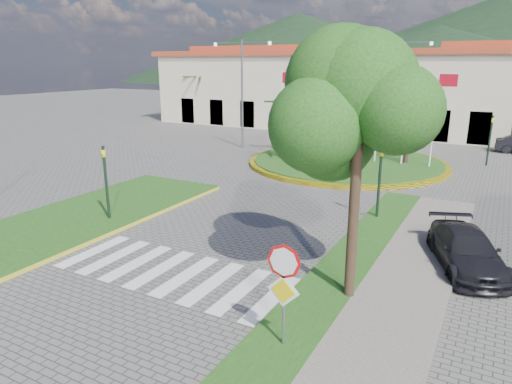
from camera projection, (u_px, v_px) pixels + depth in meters
The scene contains 21 objects.
ground at pixel (66, 336), 11.08m from camera, with size 160.00×160.00×0.00m, color #605D5B.
sidewalk_right at pixel (329, 362), 9.98m from camera, with size 4.00×28.00×0.15m, color gray.
verge_right at pixel (279, 346), 10.53m from camera, with size 1.60×28.00×0.18m, color #1E4413.
median_left at pixel (78, 218), 19.11m from camera, with size 5.00×14.00×0.18m, color #1E4413.
crosswalk at pixel (170, 272), 14.45m from camera, with size 8.00×3.00×0.01m, color silver.
roundabout_island at pixel (347, 162), 29.60m from camera, with size 12.70×12.70×6.00m.
stop_sign at pixel (284, 281), 9.99m from camera, with size 0.80×0.11×2.65m.
deciduous_tree at pixel (360, 113), 11.35m from camera, with size 3.60×3.60×6.80m.
traffic_light_left at pixel (106, 177), 18.43m from camera, with size 0.15×0.18×3.20m.
traffic_light_right at pixel (380, 176), 18.60m from camera, with size 0.15×0.18×3.20m.
traffic_light_far at pixel (490, 135), 28.81m from camera, with size 0.18×0.15×3.20m.
direction_sign_west at pixel (359, 99), 37.18m from camera, with size 1.60×0.14×5.20m.
direction_sign_east at pixel (423, 101), 34.88m from camera, with size 1.60×0.14×5.20m.
street_lamp_centre at pixel (395, 88), 34.71m from camera, with size 4.80×0.16×8.00m.
street_lamp_west at pixel (242, 89), 34.25m from camera, with size 4.80×0.16×8.00m.
building_left at pixel (268, 87), 48.54m from camera, with size 23.32×9.54×8.05m.
hill_far_west at pixel (298, 48), 151.59m from camera, with size 140.00×140.00×22.00m, color black.
hill_near_back at pixel (436, 56), 123.25m from camera, with size 110.00×110.00×16.00m, color black.
white_van at pixel (259, 120), 47.90m from camera, with size 1.86×4.04×1.12m, color silver.
car_dark_a at pixel (345, 132), 39.55m from camera, with size 1.39×3.45×1.17m, color black.
car_side_right at pixel (466, 250), 14.56m from camera, with size 1.74×4.27×1.24m, color black.
Camera 1 is at (8.71, -6.29, 6.40)m, focal length 32.00 mm.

